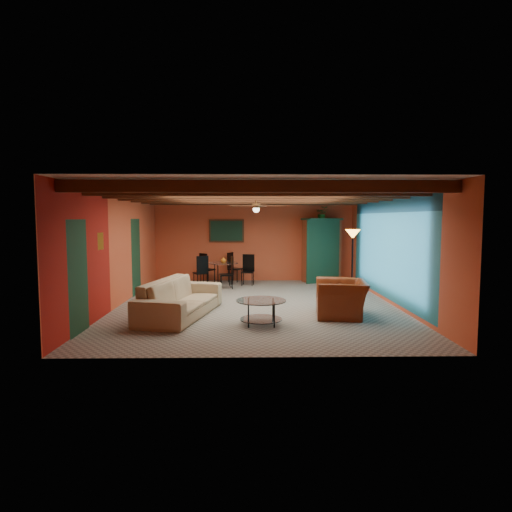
{
  "coord_description": "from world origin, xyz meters",
  "views": [
    {
      "loc": [
        -0.2,
        -10.3,
        2.07
      ],
      "look_at": [
        0.0,
        0.2,
        1.15
      ],
      "focal_mm": 30.41,
      "sensor_mm": 36.0,
      "label": 1
    }
  ],
  "objects_px": {
    "floor_lamp": "(352,266)",
    "sofa": "(181,298)",
    "armchair": "(341,298)",
    "armoire": "(322,251)",
    "vase": "(223,251)",
    "coffee_table": "(261,312)",
    "dining_table": "(223,270)",
    "potted_plant": "(322,213)"
  },
  "relations": [
    {
      "from": "dining_table",
      "to": "vase",
      "type": "relative_size",
      "value": 10.16
    },
    {
      "from": "armchair",
      "to": "coffee_table",
      "type": "xyz_separation_m",
      "value": [
        -1.72,
        -0.69,
        -0.13
      ]
    },
    {
      "from": "armoire",
      "to": "potted_plant",
      "type": "distance_m",
      "value": 1.22
    },
    {
      "from": "coffee_table",
      "to": "dining_table",
      "type": "bearing_deg",
      "value": 101.32
    },
    {
      "from": "armchair",
      "to": "floor_lamp",
      "type": "relative_size",
      "value": 0.65
    },
    {
      "from": "sofa",
      "to": "floor_lamp",
      "type": "bearing_deg",
      "value": -59.43
    },
    {
      "from": "coffee_table",
      "to": "vase",
      "type": "height_order",
      "value": "vase"
    },
    {
      "from": "dining_table",
      "to": "coffee_table",
      "type": "bearing_deg",
      "value": -78.68
    },
    {
      "from": "coffee_table",
      "to": "armoire",
      "type": "relative_size",
      "value": 0.49
    },
    {
      "from": "armoire",
      "to": "potted_plant",
      "type": "bearing_deg",
      "value": 0.0
    },
    {
      "from": "coffee_table",
      "to": "armoire",
      "type": "bearing_deg",
      "value": 69.42
    },
    {
      "from": "armchair",
      "to": "armoire",
      "type": "xyz_separation_m",
      "value": [
        0.43,
        5.02,
        0.62
      ]
    },
    {
      "from": "sofa",
      "to": "floor_lamp",
      "type": "height_order",
      "value": "floor_lamp"
    },
    {
      "from": "coffee_table",
      "to": "potted_plant",
      "type": "distance_m",
      "value": 6.41
    },
    {
      "from": "sofa",
      "to": "vase",
      "type": "relative_size",
      "value": 14.69
    },
    {
      "from": "vase",
      "to": "floor_lamp",
      "type": "bearing_deg",
      "value": -42.49
    },
    {
      "from": "armchair",
      "to": "coffee_table",
      "type": "relative_size",
      "value": 1.2
    },
    {
      "from": "armoire",
      "to": "sofa",
      "type": "bearing_deg",
      "value": -148.65
    },
    {
      "from": "floor_lamp",
      "to": "potted_plant",
      "type": "relative_size",
      "value": 4.18
    },
    {
      "from": "floor_lamp",
      "to": "potted_plant",
      "type": "distance_m",
      "value": 3.88
    },
    {
      "from": "sofa",
      "to": "armchair",
      "type": "distance_m",
      "value": 3.39
    },
    {
      "from": "armchair",
      "to": "floor_lamp",
      "type": "bearing_deg",
      "value": 165.48
    },
    {
      "from": "sofa",
      "to": "vase",
      "type": "distance_m",
      "value": 4.38
    },
    {
      "from": "sofa",
      "to": "armoire",
      "type": "height_order",
      "value": "armoire"
    },
    {
      "from": "coffee_table",
      "to": "dining_table",
      "type": "relative_size",
      "value": 0.53
    },
    {
      "from": "dining_table",
      "to": "vase",
      "type": "distance_m",
      "value": 0.57
    },
    {
      "from": "sofa",
      "to": "floor_lamp",
      "type": "xyz_separation_m",
      "value": [
        3.94,
        1.28,
        0.52
      ]
    },
    {
      "from": "potted_plant",
      "to": "vase",
      "type": "xyz_separation_m",
      "value": [
        -3.16,
        -0.64,
        -1.17
      ]
    },
    {
      "from": "potted_plant",
      "to": "vase",
      "type": "bearing_deg",
      "value": -168.47
    },
    {
      "from": "armoire",
      "to": "vase",
      "type": "relative_size",
      "value": 11.07
    },
    {
      "from": "armoire",
      "to": "potted_plant",
      "type": "height_order",
      "value": "potted_plant"
    },
    {
      "from": "sofa",
      "to": "potted_plant",
      "type": "xyz_separation_m",
      "value": [
        3.82,
        4.93,
        1.83
      ]
    },
    {
      "from": "floor_lamp",
      "to": "armchair",
      "type": "bearing_deg",
      "value": -111.89
    },
    {
      "from": "armchair",
      "to": "armoire",
      "type": "height_order",
      "value": "armoire"
    },
    {
      "from": "armchair",
      "to": "dining_table",
      "type": "height_order",
      "value": "dining_table"
    },
    {
      "from": "armoire",
      "to": "armchair",
      "type": "bearing_deg",
      "value": -115.73
    },
    {
      "from": "sofa",
      "to": "dining_table",
      "type": "xyz_separation_m",
      "value": [
        0.66,
        4.28,
        0.09
      ]
    },
    {
      "from": "vase",
      "to": "dining_table",
      "type": "bearing_deg",
      "value": 0.0
    },
    {
      "from": "dining_table",
      "to": "sofa",
      "type": "bearing_deg",
      "value": -98.78
    },
    {
      "from": "floor_lamp",
      "to": "vase",
      "type": "xyz_separation_m",
      "value": [
        -3.28,
        3.0,
        0.14
      ]
    },
    {
      "from": "floor_lamp",
      "to": "sofa",
      "type": "bearing_deg",
      "value": -162.03
    },
    {
      "from": "coffee_table",
      "to": "potted_plant",
      "type": "relative_size",
      "value": 2.25
    }
  ]
}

